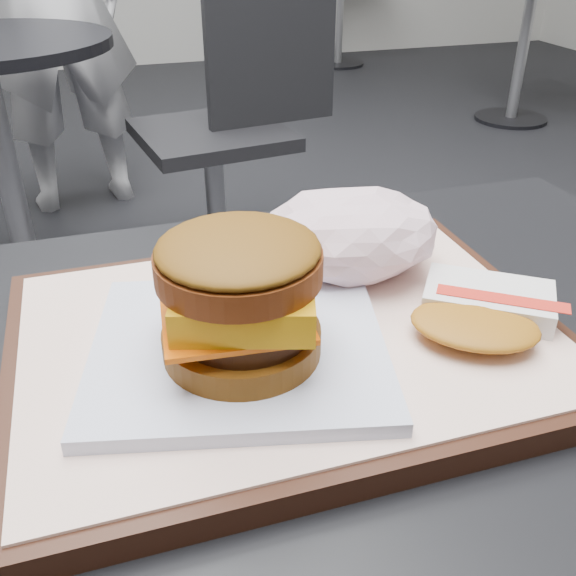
{
  "coord_description": "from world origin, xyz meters",
  "views": [
    {
      "loc": [
        -0.1,
        -0.3,
        1.04
      ],
      "look_at": [
        0.01,
        0.04,
        0.83
      ],
      "focal_mm": 40.0,
      "sensor_mm": 36.0,
      "label": 1
    }
  ],
  "objects_px": {
    "serving_tray": "(289,341)",
    "hash_brown": "(482,311)",
    "neighbor_chair": "(233,116)",
    "crumpled_wrapper": "(351,234)",
    "breakfast_sandwich": "(240,310)"
  },
  "relations": [
    {
      "from": "serving_tray",
      "to": "hash_brown",
      "type": "distance_m",
      "value": 0.14
    },
    {
      "from": "neighbor_chair",
      "to": "serving_tray",
      "type": "bearing_deg",
      "value": -101.19
    },
    {
      "from": "crumpled_wrapper",
      "to": "neighbor_chair",
      "type": "height_order",
      "value": "neighbor_chair"
    },
    {
      "from": "serving_tray",
      "to": "breakfast_sandwich",
      "type": "xyz_separation_m",
      "value": [
        -0.04,
        -0.03,
        0.05
      ]
    },
    {
      "from": "serving_tray",
      "to": "breakfast_sandwich",
      "type": "bearing_deg",
      "value": -146.67
    },
    {
      "from": "hash_brown",
      "to": "neighbor_chair",
      "type": "xyz_separation_m",
      "value": [
        0.17,
        1.55,
        -0.29
      ]
    },
    {
      "from": "breakfast_sandwich",
      "to": "hash_brown",
      "type": "distance_m",
      "value": 0.17
    },
    {
      "from": "breakfast_sandwich",
      "to": "serving_tray",
      "type": "bearing_deg",
      "value": 33.33
    },
    {
      "from": "hash_brown",
      "to": "crumpled_wrapper",
      "type": "height_order",
      "value": "crumpled_wrapper"
    },
    {
      "from": "serving_tray",
      "to": "breakfast_sandwich",
      "type": "distance_m",
      "value": 0.07
    },
    {
      "from": "serving_tray",
      "to": "crumpled_wrapper",
      "type": "xyz_separation_m",
      "value": [
        0.07,
        0.07,
        0.04
      ]
    },
    {
      "from": "hash_brown",
      "to": "neighbor_chair",
      "type": "bearing_deg",
      "value": 83.83
    },
    {
      "from": "serving_tray",
      "to": "crumpled_wrapper",
      "type": "height_order",
      "value": "crumpled_wrapper"
    },
    {
      "from": "breakfast_sandwich",
      "to": "crumpled_wrapper",
      "type": "xyz_separation_m",
      "value": [
        0.11,
        0.09,
        -0.01
      ]
    },
    {
      "from": "serving_tray",
      "to": "breakfast_sandwich",
      "type": "relative_size",
      "value": 1.7
    }
  ]
}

